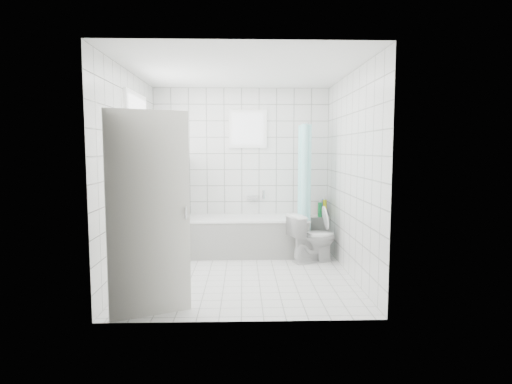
{
  "coord_description": "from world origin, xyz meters",
  "views": [
    {
      "loc": [
        0.02,
        -5.41,
        1.63
      ],
      "look_at": [
        0.2,
        0.35,
        1.05
      ],
      "focal_mm": 30.0,
      "sensor_mm": 36.0,
      "label": 1
    }
  ],
  "objects": [
    {
      "name": "partition_wall",
      "position": [
        -0.93,
        1.07,
        0.75
      ],
      "size": [
        0.15,
        0.85,
        1.5
      ],
      "primitive_type": "cube",
      "color": "white",
      "rests_on": "ground"
    },
    {
      "name": "bathtub",
      "position": [
        0.07,
        1.12,
        0.29
      ],
      "size": [
        1.88,
        0.77,
        0.58
      ],
      "color": "white",
      "rests_on": "ground"
    },
    {
      "name": "window_left",
      "position": [
        -1.35,
        0.3,
        1.6
      ],
      "size": [
        0.01,
        0.9,
        1.4
      ],
      "primitive_type": "cube",
      "color": "white",
      "rests_on": "wall_left"
    },
    {
      "name": "window_back",
      "position": [
        0.1,
        1.46,
        1.95
      ],
      "size": [
        0.5,
        0.01,
        0.5
      ],
      "primitive_type": "cube",
      "color": "white",
      "rests_on": "wall_back"
    },
    {
      "name": "ground",
      "position": [
        0.0,
        0.0,
        0.0
      ],
      "size": [
        3.0,
        3.0,
        0.0
      ],
      "primitive_type": "plane",
      "color": "white",
      "rests_on": "ground"
    },
    {
      "name": "toilet",
      "position": [
        1.03,
        0.65,
        0.35
      ],
      "size": [
        0.79,
        0.61,
        0.71
      ],
      "primitive_type": "imported",
      "rotation": [
        0.0,
        0.0,
        1.92
      ],
      "color": "white",
      "rests_on": "ground"
    },
    {
      "name": "sill_bottles",
      "position": [
        -1.3,
        0.26,
        1.02
      ],
      "size": [
        0.13,
        0.76,
        0.28
      ],
      "color": "#3084D9",
      "rests_on": "window_sill"
    },
    {
      "name": "tub_faucet",
      "position": [
        0.17,
        1.46,
        0.85
      ],
      "size": [
        0.18,
        0.06,
        0.06
      ],
      "primitive_type": "cube",
      "color": "silver",
      "rests_on": "wall_back"
    },
    {
      "name": "ledge_bottles",
      "position": [
        1.29,
        1.35,
        0.68
      ],
      "size": [
        0.15,
        0.17,
        0.28
      ],
      "color": "#199745",
      "rests_on": "tiled_ledge"
    },
    {
      "name": "shower_curtain",
      "position": [
        0.95,
        0.97,
        1.1
      ],
      "size": [
        0.14,
        0.48,
        1.78
      ],
      "primitive_type": null,
      "color": "#4FE9DE",
      "rests_on": "curtain_rod"
    },
    {
      "name": "wall_right",
      "position": [
        1.4,
        0.0,
        1.3
      ],
      "size": [
        0.02,
        3.0,
        2.6
      ],
      "primitive_type": "cube",
      "color": "white",
      "rests_on": "ground"
    },
    {
      "name": "wall_front",
      "position": [
        0.0,
        -1.5,
        1.3
      ],
      "size": [
        2.8,
        0.02,
        2.6
      ],
      "primitive_type": "cube",
      "color": "white",
      "rests_on": "ground"
    },
    {
      "name": "window_sill",
      "position": [
        -1.31,
        0.3,
        0.86
      ],
      "size": [
        0.18,
        1.02,
        0.08
      ],
      "primitive_type": "cube",
      "color": "white",
      "rests_on": "wall_left"
    },
    {
      "name": "curtain_rod",
      "position": [
        0.95,
        1.1,
        2.0
      ],
      "size": [
        0.02,
        0.8,
        0.02
      ],
      "primitive_type": "cylinder",
      "rotation": [
        1.57,
        0.0,
        0.0
      ],
      "color": "silver",
      "rests_on": "wall_back"
    },
    {
      "name": "ceiling",
      "position": [
        0.0,
        0.0,
        2.6
      ],
      "size": [
        3.0,
        3.0,
        0.0
      ],
      "primitive_type": "plane",
      "rotation": [
        3.14,
        0.0,
        0.0
      ],
      "color": "white",
      "rests_on": "ground"
    },
    {
      "name": "door",
      "position": [
        -0.89,
        -1.31,
        1.0
      ],
      "size": [
        0.74,
        0.37,
        2.0
      ],
      "primitive_type": "cube",
      "rotation": [
        0.0,
        0.0,
        -1.14
      ],
      "color": "silver",
      "rests_on": "ground"
    },
    {
      "name": "tiled_ledge",
      "position": [
        1.28,
        1.38,
        0.28
      ],
      "size": [
        0.4,
        0.24,
        0.55
      ],
      "primitive_type": "cube",
      "color": "white",
      "rests_on": "ground"
    },
    {
      "name": "wall_back",
      "position": [
        0.0,
        1.5,
        1.3
      ],
      "size": [
        2.8,
        0.02,
        2.6
      ],
      "primitive_type": "cube",
      "color": "white",
      "rests_on": "ground"
    },
    {
      "name": "wall_left",
      "position": [
        -1.4,
        0.0,
        1.3
      ],
      "size": [
        0.02,
        3.0,
        2.6
      ],
      "primitive_type": "cube",
      "color": "white",
      "rests_on": "ground"
    }
  ]
}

